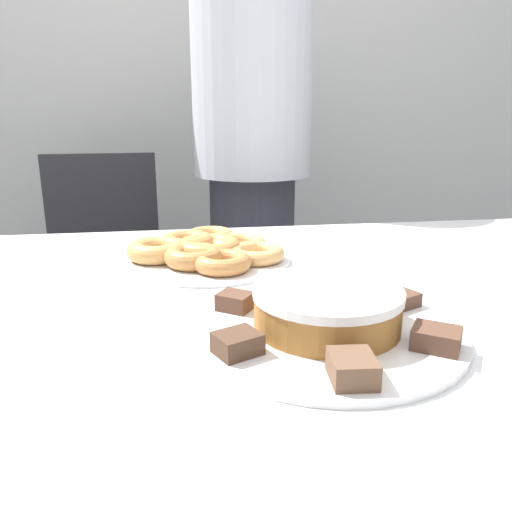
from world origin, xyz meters
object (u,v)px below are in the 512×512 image
frosted_cake (327,307)px  person_standing (252,160)px  office_chair_left (106,293)px  plate_cake (326,330)px  plate_donuts (209,259)px

frosted_cake → person_standing: bearing=86.9°
office_chair_left → frosted_cake: office_chair_left is taller
plate_cake → plate_donuts: (-0.13, 0.37, 0.00)m
plate_donuts → person_standing: bearing=75.1°
office_chair_left → plate_cake: size_ratio=2.54×
office_chair_left → plate_donuts: (0.33, -0.76, 0.33)m
frosted_cake → plate_donuts: bearing=110.1°
office_chair_left → frosted_cake: (0.46, -1.13, 0.36)m
plate_cake → frosted_cake: 0.03m
person_standing → frosted_cake: person_standing is taller
plate_donuts → frosted_cake: 0.39m
office_chair_left → plate_cake: office_chair_left is taller
person_standing → plate_cake: person_standing is taller
plate_donuts → frosted_cake: bearing=-69.9°
person_standing → office_chair_left: (-0.52, 0.04, -0.46)m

